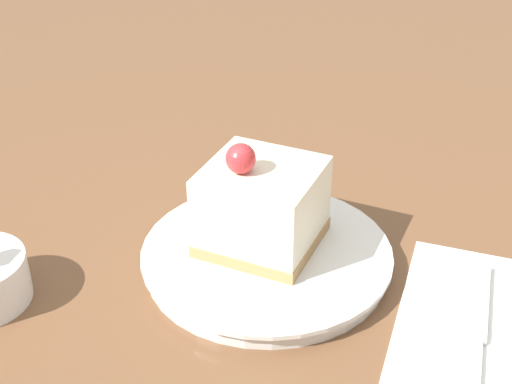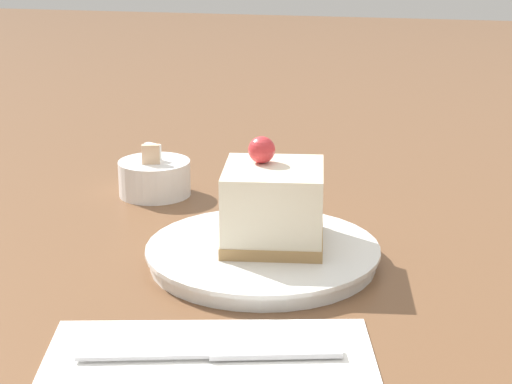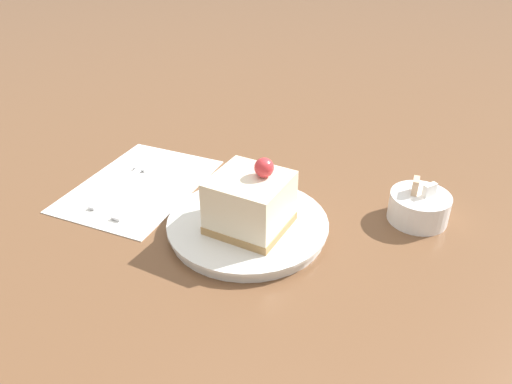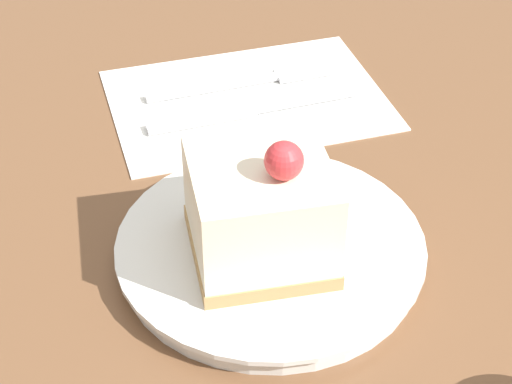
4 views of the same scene
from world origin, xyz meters
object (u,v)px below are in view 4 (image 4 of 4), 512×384
object	(u,v)px
fork	(257,79)
knife	(235,114)
plate	(270,249)
cake_slice	(261,207)

from	to	relation	value
fork	knife	size ratio (longest dim) A/B	0.92
knife	plate	bearing A→B (deg)	-9.27
plate	fork	xyz separation A→B (m)	(-0.24, 0.01, -0.00)
fork	knife	bearing A→B (deg)	-36.83
cake_slice	knife	bearing A→B (deg)	174.88
plate	cake_slice	bearing A→B (deg)	-45.04
plate	cake_slice	xyz separation A→B (m)	(0.01, -0.01, 0.04)
fork	cake_slice	bearing A→B (deg)	-17.72
plate	knife	xyz separation A→B (m)	(-0.18, -0.02, -0.00)
plate	knife	bearing A→B (deg)	-174.55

